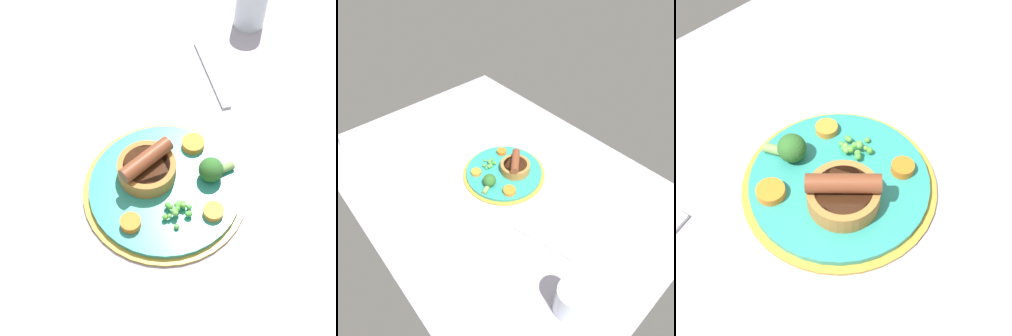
{
  "view_description": "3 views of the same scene",
  "coord_description": "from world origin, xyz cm",
  "views": [
    {
      "loc": [
        37.72,
        -2.39,
        67.11
      ],
      "look_at": [
        -3.11,
        -2.36,
        6.91
      ],
      "focal_mm": 50.0,
      "sensor_mm": 36.0,
      "label": 1
    },
    {
      "loc": [
        -52.67,
        41.52,
        72.07
      ],
      "look_at": [
        -2.36,
        -2.95,
        6.28
      ],
      "focal_mm": 32.0,
      "sensor_mm": 36.0,
      "label": 2
    },
    {
      "loc": [
        -27.48,
        -28.73,
        54.53
      ],
      "look_at": [
        -0.57,
        -2.85,
        6.08
      ],
      "focal_mm": 50.0,
      "sensor_mm": 36.0,
      "label": 3
    }
  ],
  "objects": [
    {
      "name": "sausage_pudding",
      "position": [
        -3.65,
        -5.71,
        6.35
      ],
      "size": [
        9.32,
        9.32,
        5.29
      ],
      "rotation": [
        0.0,
        0.0,
        5.47
      ],
      "color": "#AD7538",
      "rests_on": "dinner_plate"
    },
    {
      "name": "fork",
      "position": [
        -27.39,
        6.01,
        3.3
      ],
      "size": [
        17.81,
        6.15,
        0.6
      ],
      "primitive_type": "cube",
      "rotation": [
        0.0,
        0.0,
        0.26
      ],
      "color": "silver",
      "rests_on": "dining_table"
    },
    {
      "name": "dinner_plate",
      "position": [
        -1.48,
        -2.85,
        3.57
      ],
      "size": [
        26.23,
        26.23,
        1.4
      ],
      "color": "#B79333",
      "rests_on": "dining_table"
    },
    {
      "name": "carrot_slice_2",
      "position": [
        3.49,
        4.5,
        4.95
      ],
      "size": [
        3.83,
        3.83,
        1.1
      ],
      "primitive_type": "cylinder",
      "rotation": [
        0.0,
        0.0,
        0.23
      ],
      "color": "orange",
      "rests_on": "dinner_plate"
    },
    {
      "name": "carrot_slice_0",
      "position": [
        5.48,
        -7.94,
        5.05
      ],
      "size": [
        3.97,
        3.97,
        1.29
      ],
      "primitive_type": "cylinder",
      "rotation": [
        0.0,
        0.0,
        5.06
      ],
      "color": "orange",
      "rests_on": "dinner_plate"
    },
    {
      "name": "dining_table",
      "position": [
        0.0,
        0.0,
        1.5
      ],
      "size": [
        110.0,
        80.0,
        3.0
      ],
      "primitive_type": "cube",
      "color": "#9E99AD",
      "rests_on": "ground"
    },
    {
      "name": "pea_pile",
      "position": [
        3.43,
        -0.89,
        5.39
      ],
      "size": [
        4.6,
        4.58,
        1.8
      ],
      "color": "#53B14B",
      "rests_on": "dinner_plate"
    },
    {
      "name": "broccoli_floret_near",
      "position": [
        -3.26,
        4.58,
        6.28
      ],
      "size": [
        4.43,
        6.03,
        3.97
      ],
      "rotation": [
        0.0,
        0.0,
        5.16
      ],
      "color": "#2D6628",
      "rests_on": "dinner_plate"
    },
    {
      "name": "carrot_slice_1",
      "position": [
        -9.3,
        1.84,
        5.01
      ],
      "size": [
        4.72,
        4.72,
        1.21
      ],
      "primitive_type": "cylinder",
      "rotation": [
        0.0,
        0.0,
        1.28
      ],
      "color": "orange",
      "rests_on": "dinner_plate"
    },
    {
      "name": "drinking_glass",
      "position": [
        -42.35,
        14.49,
        7.57
      ],
      "size": [
        6.26,
        6.26,
        9.13
      ],
      "primitive_type": "cylinder",
      "color": "silver",
      "rests_on": "dining_table"
    }
  ]
}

